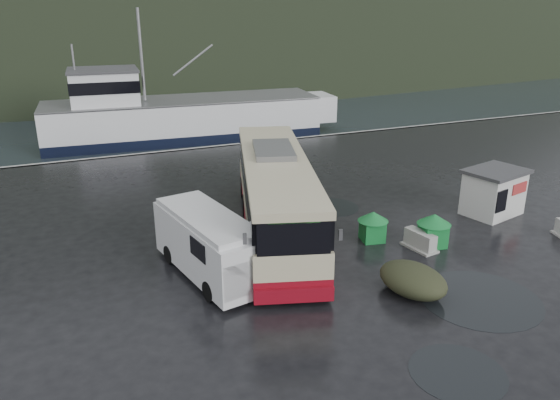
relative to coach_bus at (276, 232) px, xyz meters
name	(u,v)px	position (x,y,z in m)	size (l,w,h in m)	color
ground	(329,258)	(1.03, -3.40, 0.00)	(160.00, 160.00, 0.00)	black
harbor_water	(95,51)	(1.03, 106.60, 0.00)	(300.00, 180.00, 0.02)	black
quay_edge	(204,148)	(1.03, 16.60, 0.00)	(160.00, 0.60, 1.50)	#999993
headland	(90,25)	(11.03, 246.60, 0.00)	(780.00, 540.00, 570.00)	black
coach_bus	(276,232)	(0.00, 0.00, 0.00)	(3.35, 13.63, 3.86)	#BDB38F
white_van	(210,274)	(-4.03, -2.90, 0.00)	(2.13, 6.19, 2.59)	silver
waste_bin_left	(432,245)	(5.86, -4.06, 0.00)	(1.07, 1.07, 1.49)	#14722F
waste_bin_right	(372,240)	(3.68, -2.56, 0.00)	(1.00, 1.00, 1.39)	#14722F
dome_tent	(412,293)	(2.53, -7.24, 0.00)	(2.00, 2.80, 1.10)	#2A2E1B
ticket_kiosk	(490,214)	(11.05, -2.07, 0.00)	(3.00, 2.28, 2.35)	silver
jersey_barrier_a	(419,248)	(5.14, -4.13, 0.00)	(0.81, 1.61, 0.81)	#999993
fishing_trawler	(184,122)	(1.71, 25.90, 0.00)	(28.12, 6.15, 11.25)	silver
puddles	(431,283)	(3.62, -6.93, 0.01)	(7.19, 16.36, 0.01)	black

